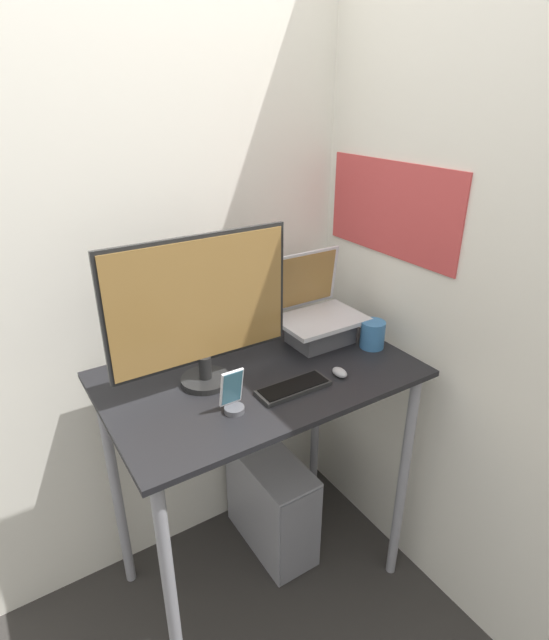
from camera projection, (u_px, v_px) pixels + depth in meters
The scene contains 11 objects.
ground_plane at pixel (307, 639), 1.88m from camera, with size 12.00×12.00×0.00m, color #2D2B28.
wall_back at pixel (202, 256), 1.90m from camera, with size 6.00×0.05×2.60m.
wall_side_right at pixel (470, 284), 1.63m from camera, with size 0.06×6.00×2.60m.
desk at pixel (259, 410), 1.77m from camera, with size 1.05×0.66×1.00m.
laptop at pixel (317, 320), 1.89m from camera, with size 0.32×0.25×0.33m.
monitor at pixel (201, 310), 1.54m from camera, with size 0.60×0.16×0.50m.
keyboard at pixel (294, 388), 1.60m from camera, with size 0.25×0.09×0.02m.
mouse at pixel (340, 372), 1.68m from camera, with size 0.04×0.06×0.03m.
cell_phone at pixel (233, 397), 1.48m from camera, with size 0.07×0.06×0.14m.
computer_tower at pixel (272, 502), 2.19m from camera, with size 0.21×0.46×0.46m.
mug at pixel (373, 334), 1.85m from camera, with size 0.09×0.09×0.10m.
Camera 1 is at (-0.75, -0.94, 1.88)m, focal length 28.00 mm.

